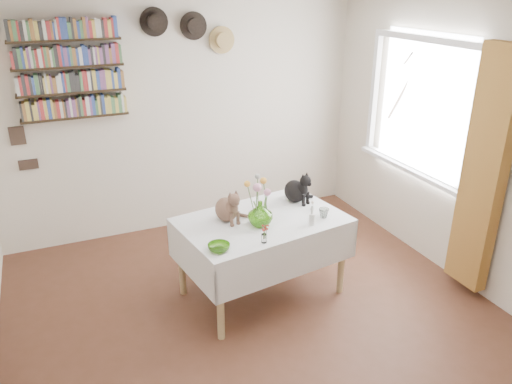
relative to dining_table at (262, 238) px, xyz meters
name	(u,v)px	position (x,y,z in m)	size (l,w,h in m)	color
room	(271,192)	(-0.19, -0.58, 0.69)	(4.08, 4.58, 2.58)	brown
window	(419,118)	(1.77, 0.22, 0.84)	(0.12, 1.52, 1.32)	white
curtain	(484,173)	(1.71, -0.70, 0.59)	(0.12, 0.38, 2.10)	brown
dining_table	(262,238)	(0.00, 0.00, 0.00)	(1.50, 1.08, 0.74)	white
tabby_cat	(226,203)	(-0.28, 0.11, 0.34)	(0.20, 0.26, 0.31)	brown
black_cat	(295,186)	(0.43, 0.23, 0.34)	(0.20, 0.26, 0.31)	black
flower_vase	(260,213)	(-0.06, -0.10, 0.29)	(0.21, 0.21, 0.22)	#7DC936
green_bowl	(219,247)	(-0.52, -0.36, 0.21)	(0.17, 0.17, 0.05)	#7DC936
drinking_glass	(324,213)	(0.50, -0.18, 0.22)	(0.09, 0.09, 0.08)	white
candlestick	(312,218)	(0.34, -0.26, 0.24)	(0.05, 0.05, 0.18)	white
berry_jar	(264,233)	(-0.15, -0.38, 0.26)	(0.04, 0.04, 0.18)	white
porcelain_figurine	(312,206)	(0.49, 0.00, 0.22)	(0.04, 0.04, 0.08)	white
flower_bouquet	(260,187)	(-0.06, -0.08, 0.52)	(0.17, 0.12, 0.39)	#4C7233
bookshelf_unit	(69,70)	(-1.29, 1.58, 1.28)	(1.00, 0.16, 0.91)	black
wall_hats	(191,30)	(-0.07, 1.61, 1.61)	(0.98, 0.09, 0.48)	black
wall_art_plaques	(22,148)	(-1.82, 1.65, 0.57)	(0.21, 0.02, 0.44)	#38281E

